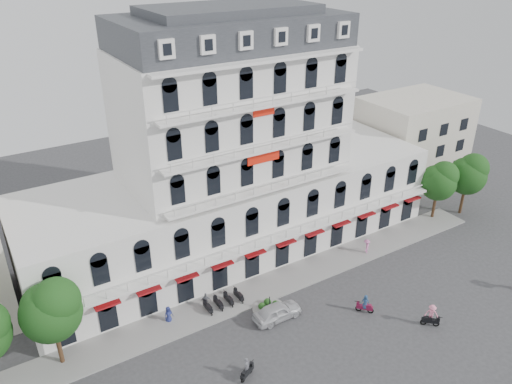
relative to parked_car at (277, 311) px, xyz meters
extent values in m
plane|color=#38383A|center=(2.98, -4.71, -0.79)|extent=(120.00, 120.00, 0.00)
cube|color=gray|center=(2.98, 4.29, -0.71)|extent=(53.00, 4.00, 0.16)
cube|color=silver|center=(2.98, 13.29, 3.71)|extent=(45.00, 14.00, 9.00)
cube|color=silver|center=(2.98, 13.29, 14.71)|extent=(22.00, 12.00, 13.00)
cube|color=#2D3035|center=(2.98, 13.29, 22.71)|extent=(21.56, 11.76, 3.00)
cube|color=#2D3035|center=(2.98, 13.29, 24.61)|extent=(15.84, 8.64, 0.80)
cube|color=maroon|center=(2.98, 5.79, 2.71)|extent=(40.50, 1.00, 0.15)
cube|color=red|center=(2.98, 7.17, 12.21)|extent=(3.50, 0.10, 1.40)
cube|color=beige|center=(32.98, 15.29, 5.21)|extent=(14.00, 10.00, 12.00)
cylinder|color=gray|center=(-0.02, 1.29, -0.67)|extent=(3.20, 3.20, 0.24)
cylinder|color=black|center=(-0.02, 1.29, 0.11)|extent=(0.08, 0.08, 1.40)
sphere|color=#214918|center=(0.68, 1.29, -0.34)|extent=(0.70, 0.70, 0.70)
sphere|color=#214918|center=(0.20, 1.95, -0.34)|extent=(0.70, 0.70, 0.70)
sphere|color=#214918|center=(-0.58, 1.71, -0.34)|extent=(0.70, 0.70, 0.70)
sphere|color=#214918|center=(-0.59, 0.89, -0.34)|extent=(0.70, 0.70, 0.70)
sphere|color=#214918|center=(0.18, 0.62, -0.34)|extent=(0.70, 0.70, 0.70)
cylinder|color=#382314|center=(-18.02, 4.79, 1.08)|extent=(0.36, 0.36, 3.74)
sphere|color=#1B3D13|center=(-18.02, 4.79, 4.48)|extent=(4.76, 4.76, 4.76)
sphere|color=#1B3D13|center=(-17.52, 4.49, 5.58)|extent=(3.74, 3.74, 3.74)
sphere|color=#1B3D13|center=(-18.42, 5.09, 5.16)|extent=(3.40, 3.40, 3.40)
cylinder|color=#382314|center=(26.98, 5.29, 0.92)|extent=(0.36, 0.36, 3.43)
sphere|color=#1B3D13|center=(26.98, 5.29, 4.04)|extent=(4.37, 4.37, 4.37)
sphere|color=#1B3D13|center=(27.48, 4.99, 5.06)|extent=(3.43, 3.43, 3.43)
sphere|color=#1B3D13|center=(26.58, 5.59, 4.67)|extent=(3.12, 3.12, 3.12)
cylinder|color=#382314|center=(30.98, 4.29, 1.03)|extent=(0.36, 0.36, 3.65)
sphere|color=#1B3D13|center=(30.98, 4.29, 4.35)|extent=(4.65, 4.65, 4.65)
sphere|color=#1B3D13|center=(31.48, 3.99, 5.43)|extent=(3.65, 3.65, 3.65)
sphere|color=#1B3D13|center=(30.58, 4.59, 5.02)|extent=(3.32, 3.32, 3.32)
imported|color=silver|center=(0.00, 0.00, 0.00)|extent=(4.67, 1.89, 1.59)
cube|color=black|center=(-5.92, -4.50, -0.24)|extent=(1.50, 0.98, 0.35)
torus|color=black|center=(-5.42, -4.26, -0.51)|extent=(0.59, 0.38, 0.60)
torus|color=black|center=(-6.41, -4.75, -0.51)|extent=(0.59, 0.38, 0.60)
imported|color=slate|center=(-5.92, -4.50, 0.43)|extent=(0.67, 0.58, 1.55)
cube|color=maroon|center=(7.41, -3.56, -0.24)|extent=(1.25, 1.36, 0.35)
torus|color=black|center=(7.05, -3.15, -0.51)|extent=(0.49, 0.53, 0.60)
torus|color=black|center=(7.78, -3.98, -0.51)|extent=(0.49, 0.53, 0.60)
imported|color=navy|center=(7.41, -3.56, 0.38)|extent=(0.82, 0.84, 1.46)
cube|color=black|center=(11.15, -8.03, -0.24)|extent=(1.34, 1.28, 0.35)
torus|color=black|center=(11.56, -8.40, -0.51)|extent=(0.52, 0.50, 0.60)
torus|color=black|center=(10.75, -7.65, -0.51)|extent=(0.52, 0.50, 0.60)
imported|color=pink|center=(11.15, -8.03, 0.56)|extent=(1.32, 1.29, 1.81)
imported|color=navy|center=(-8.63, 4.79, 0.04)|extent=(0.87, 0.61, 1.67)
imported|color=slate|center=(-4.86, 4.79, 0.02)|extent=(1.04, 0.79, 1.63)
imported|color=pink|center=(14.31, 3.64, 0.10)|extent=(1.31, 1.25, 1.79)
camera|label=1|loc=(-20.45, -29.33, 30.22)|focal=35.00mm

